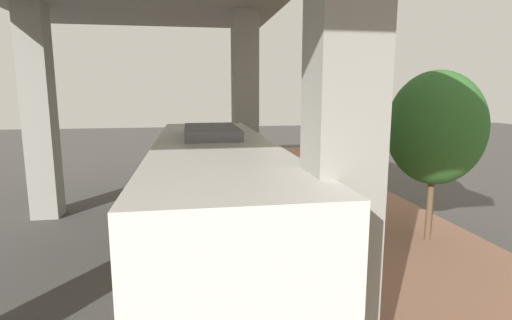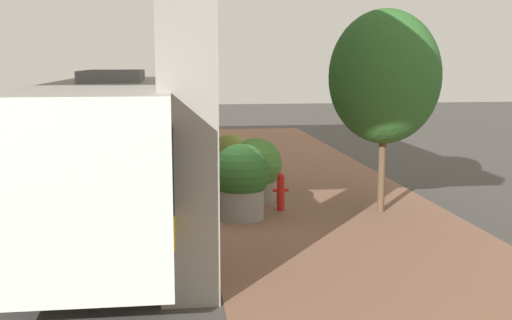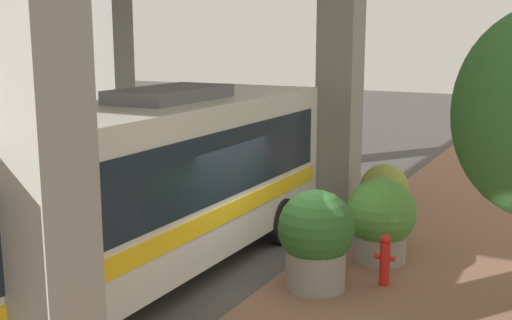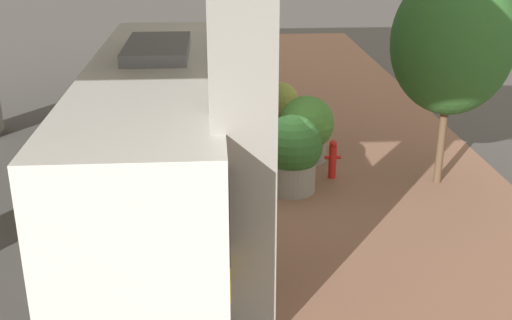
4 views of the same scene
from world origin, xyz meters
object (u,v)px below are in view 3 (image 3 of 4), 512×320
bus (140,182)px  planter_middle (316,238)px  fire_hydrant (385,260)px  planter_back (381,219)px  planter_front (384,198)px

bus → planter_middle: (-2.83, -1.28, -0.97)m
fire_hydrant → planter_middle: bearing=32.9°
planter_middle → bus: bearing=24.3°
bus → planter_middle: bearing=-155.7°
bus → fire_hydrant: bus is taller
planter_back → planter_middle: bearing=72.5°
fire_hydrant → planter_middle: 1.33m
bus → planter_front: size_ratio=6.36×
planter_front → planter_middle: size_ratio=0.88×
fire_hydrant → planter_back: bearing=-69.1°
bus → planter_front: 5.95m
planter_front → planter_middle: 3.79m
bus → fire_hydrant: (-3.89, -1.97, -1.41)m
bus → planter_back: bearing=-137.2°
fire_hydrant → planter_front: 3.27m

